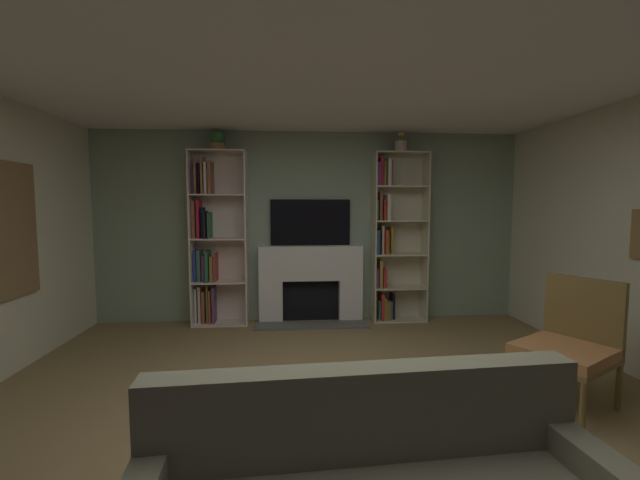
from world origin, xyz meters
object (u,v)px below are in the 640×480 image
Objects in this scene: tv at (310,222)px; bookshelf_right at (392,239)px; bookshelf_left at (213,241)px; armchair at (570,342)px; coffee_table at (354,426)px; potted_plant at (217,141)px; fireplace at (311,282)px; vase_with_flowers at (401,146)px.

tv is 1.13m from bookshelf_right.
bookshelf_left is 2.30× the size of armchair.
armchair reaches higher than coffee_table.
armchair is (3.11, -2.44, -1.90)m from potted_plant.
bookshelf_left reaches higher than fireplace.
bookshelf_right is at bearing 72.38° from coffee_table.
vase_with_flowers reaches higher than armchair.
vase_with_flowers is (1.20, -0.04, 1.82)m from fireplace.
potted_plant is at bearing -179.12° from bookshelf_right.
tv is at bearing 175.63° from bookshelf_right.
tv is 1.45× the size of coffee_table.
tv is 1.61m from potted_plant.
coffee_table is at bearing -88.73° from fireplace.
potted_plant reaches higher than bookshelf_left.
coffee_table is at bearing -67.17° from bookshelf_left.
fireplace is 0.80m from tv.
bookshelf_right is 2.30× the size of armchair.
armchair is at bearing -53.31° from tv.
vase_with_flowers reaches higher than fireplace.
coffee_table is at bearing -109.34° from vase_with_flowers.
fireplace is 3.26m from coffee_table.
vase_with_flowers is (2.40, -0.00, -0.04)m from potted_plant.
potted_plant is 4.04m from coffee_table.
armchair is (1.91, -2.56, -0.84)m from tv.
bookshelf_left is 3.06× the size of coffee_table.
bookshelf_left reaches higher than armchair.
vase_with_flowers is 3.97m from coffee_table.
coffee_table is at bearing -68.43° from potted_plant.
bookshelf_left is 8.81× the size of vase_with_flowers.
bookshelf_left is 1.00× the size of bookshelf_right.
potted_plant is (-2.31, -0.04, 1.29)m from bookshelf_right.
bookshelf_right reaches higher than armchair.
bookshelf_left is at bearing -179.88° from fireplace.
armchair is at bearing -37.68° from bookshelf_left.
tv is at bearing 3.84° from bookshelf_left.
tv is at bearing 91.24° from coffee_table.
bookshelf_left is (-1.30, -0.09, -0.24)m from tv.
bookshelf_left is at bearing 142.32° from armchair.
armchair is at bearing -72.00° from bookshelf_right.
bookshelf_right is at bearing 0.06° from bookshelf_left.
tv is 1.09× the size of armchair.
bookshelf_right is at bearing -0.01° from fireplace.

